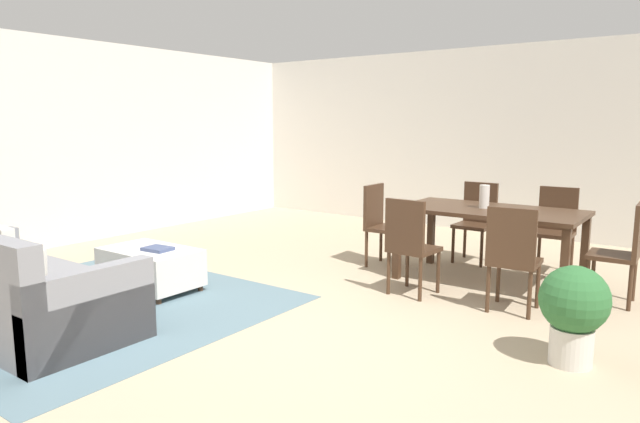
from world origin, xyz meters
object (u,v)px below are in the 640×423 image
(ottoman_table, at_px, (151,266))
(dining_chair_near_right, at_px, (513,254))
(book_on_ottoman, at_px, (158,249))
(potted_plant, at_px, (574,308))
(dining_chair_far_right, at_px, (555,225))
(dining_chair_near_left, at_px, (410,241))
(dining_chair_head_east, at_px, (624,247))
(dining_table, at_px, (490,217))
(vase_centerpiece, at_px, (484,197))
(dining_chair_head_west, at_px, (381,220))
(couch, at_px, (11,292))
(dining_chair_far_left, at_px, (477,217))

(ottoman_table, relative_size, dining_chair_near_right, 1.03)
(book_on_ottoman, xyz_separation_m, potted_plant, (3.58, 0.58, -0.03))
(dining_chair_near_right, bearing_deg, dining_chair_far_right, 92.08)
(dining_chair_near_left, height_order, dining_chair_head_east, same)
(dining_table, distance_m, book_on_ottoman, 3.27)
(dining_chair_head_east, xyz_separation_m, vase_centerpiece, (-1.27, -0.02, 0.36))
(dining_chair_head_west, relative_size, potted_plant, 1.36)
(couch, height_order, dining_chair_far_left, dining_chair_far_left)
(dining_chair_far_left, xyz_separation_m, dining_chair_head_east, (1.64, -0.79, 0.00))
(book_on_ottoman, bearing_deg, vase_centerpiece, 42.64)
(dining_chair_head_east, distance_m, potted_plant, 1.63)
(dining_chair_far_right, relative_size, potted_plant, 1.36)
(dining_chair_far_left, relative_size, dining_chair_head_east, 1.00)
(dining_chair_head_west, xyz_separation_m, potted_plant, (2.39, -1.58, -0.13))
(couch, height_order, book_on_ottoman, couch)
(dining_table, xyz_separation_m, dining_chair_head_west, (-1.24, -0.01, -0.15))
(dining_chair_near_left, bearing_deg, dining_chair_far_right, 63.20)
(dining_chair_near_right, distance_m, dining_chair_head_west, 1.90)
(ottoman_table, distance_m, dining_table, 3.38)
(dining_chair_head_east, bearing_deg, dining_chair_far_right, 133.20)
(book_on_ottoman, bearing_deg, dining_chair_head_east, 31.17)
(ottoman_table, xyz_separation_m, vase_centerpiece, (2.49, 2.17, 0.64))
(ottoman_table, xyz_separation_m, dining_chair_near_right, (3.04, 1.38, 0.29))
(couch, height_order, dining_chair_near_right, dining_chair_near_right)
(dining_chair_far_left, relative_size, dining_chair_head_west, 1.00)
(dining_chair_far_right, bearing_deg, vase_centerpiece, -119.92)
(dining_table, relative_size, dining_chair_far_left, 1.91)
(dining_table, xyz_separation_m, dining_chair_far_right, (0.43, 0.86, -0.15))
(couch, height_order, ottoman_table, couch)
(dining_chair_head_east, relative_size, potted_plant, 1.36)
(dining_chair_near_left, bearing_deg, vase_centerpiece, 66.46)
(dining_table, xyz_separation_m, book_on_ottoman, (-2.43, -2.17, -0.25))
(dining_table, bearing_deg, dining_chair_near_right, -58.60)
(dining_chair_far_right, bearing_deg, book_on_ottoman, -133.29)
(dining_chair_head_west, bearing_deg, dining_chair_head_east, 0.94)
(dining_chair_near_right, distance_m, dining_chair_far_right, 1.65)
(couch, relative_size, potted_plant, 3.19)
(dining_chair_far_right, distance_m, dining_chair_head_east, 1.14)
(couch, bearing_deg, dining_chair_far_right, 55.01)
(dining_chair_near_left, relative_size, dining_chair_near_right, 1.00)
(ottoman_table, bearing_deg, dining_chair_near_left, 31.75)
(dining_chair_far_right, distance_m, vase_centerpiece, 1.05)
(dining_table, distance_m, vase_centerpiece, 0.21)
(dining_chair_near_right, bearing_deg, book_on_ottoman, -154.69)
(couch, relative_size, dining_chair_far_left, 2.35)
(dining_chair_head_east, relative_size, vase_centerpiece, 3.93)
(couch, xyz_separation_m, dining_chair_near_right, (3.08, 2.67, 0.23))
(dining_chair_near_left, distance_m, dining_chair_head_west, 1.17)
(ottoman_table, distance_m, dining_chair_near_left, 2.50)
(couch, xyz_separation_m, dining_table, (2.60, 3.46, 0.39))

